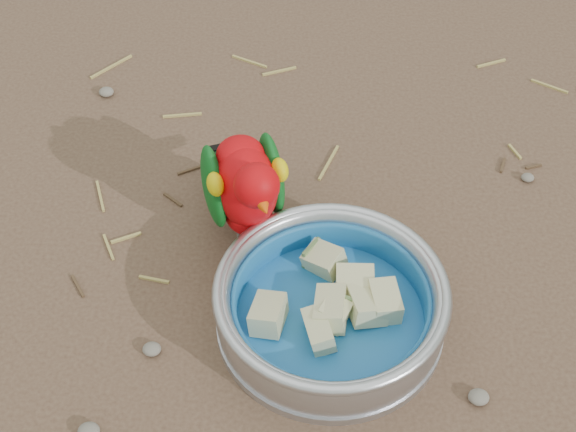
# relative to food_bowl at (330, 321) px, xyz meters

# --- Properties ---
(ground) EXTENTS (60.00, 60.00, 0.00)m
(ground) POSITION_rel_food_bowl_xyz_m (-0.06, 0.01, -0.01)
(ground) COLOR brown
(food_bowl) EXTENTS (0.23, 0.23, 0.02)m
(food_bowl) POSITION_rel_food_bowl_xyz_m (0.00, 0.00, 0.00)
(food_bowl) COLOR #B2B2BA
(food_bowl) RESTS_ON ground
(bowl_wall) EXTENTS (0.23, 0.23, 0.04)m
(bowl_wall) POSITION_rel_food_bowl_xyz_m (0.00, 0.00, 0.03)
(bowl_wall) COLOR #B2B2BA
(bowl_wall) RESTS_ON food_bowl
(fruit_wedges) EXTENTS (0.14, 0.14, 0.03)m
(fruit_wedges) POSITION_rel_food_bowl_xyz_m (0.00, 0.00, 0.02)
(fruit_wedges) COLOR #C4C18C
(fruit_wedges) RESTS_ON food_bowl
(lory_parrot) EXTENTS (0.14, 0.20, 0.15)m
(lory_parrot) POSITION_rel_food_bowl_xyz_m (-0.09, 0.11, 0.06)
(lory_parrot) COLOR #B9050A
(lory_parrot) RESTS_ON ground
(ground_debris) EXTENTS (0.90, 0.80, 0.01)m
(ground_debris) POSITION_rel_food_bowl_xyz_m (-0.04, 0.06, -0.01)
(ground_debris) COLOR #A7934D
(ground_debris) RESTS_ON ground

